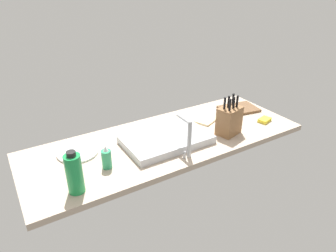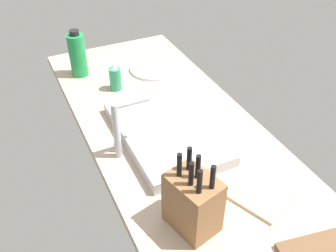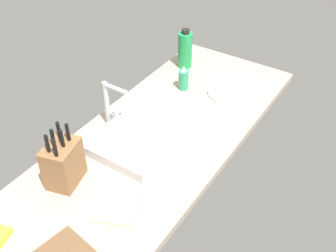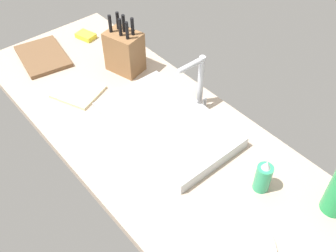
# 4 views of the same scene
# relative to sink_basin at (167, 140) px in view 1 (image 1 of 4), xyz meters

# --- Properties ---
(countertop_slab) EXTENTS (1.75, 0.65, 0.04)m
(countertop_slab) POSITION_rel_sink_basin_xyz_m (-0.03, -0.05, -0.04)
(countertop_slab) COLOR tan
(countertop_slab) RESTS_ON ground
(sink_basin) EXTENTS (0.51, 0.32, 0.05)m
(sink_basin) POSITION_rel_sink_basin_xyz_m (0.00, 0.00, 0.00)
(sink_basin) COLOR #B7BABF
(sink_basin) RESTS_ON countertop_slab
(faucet) EXTENTS (0.06, 0.13, 0.22)m
(faucet) POSITION_rel_sink_basin_xyz_m (-0.03, 0.18, 0.11)
(faucet) COLOR #B7BABF
(faucet) RESTS_ON countertop_slab
(knife_block) EXTENTS (0.17, 0.14, 0.26)m
(knife_block) POSITION_rel_sink_basin_xyz_m (-0.40, 0.10, 0.07)
(knife_block) COLOR brown
(knife_block) RESTS_ON countertop_slab
(cutting_board) EXTENTS (0.30, 0.23, 0.02)m
(cutting_board) POSITION_rel_sink_basin_xyz_m (-0.72, -0.14, -0.01)
(cutting_board) COLOR brown
(cutting_board) RESTS_ON countertop_slab
(soap_bottle) EXTENTS (0.05, 0.05, 0.13)m
(soap_bottle) POSITION_rel_sink_basin_xyz_m (0.40, 0.06, 0.03)
(soap_bottle) COLOR #2D9966
(soap_bottle) RESTS_ON countertop_slab
(water_bottle) EXTENTS (0.08, 0.08, 0.22)m
(water_bottle) POSITION_rel_sink_basin_xyz_m (0.60, 0.17, 0.08)
(water_bottle) COLOR #1E8E47
(water_bottle) RESTS_ON countertop_slab
(dinner_plate) EXTENTS (0.23, 0.23, 0.01)m
(dinner_plate) POSITION_rel_sink_basin_xyz_m (0.50, -0.17, -0.02)
(dinner_plate) COLOR silver
(dinner_plate) RESTS_ON countertop_slab
(dish_towel) EXTENTS (0.22, 0.21, 0.01)m
(dish_towel) POSITION_rel_sink_basin_xyz_m (-0.40, -0.14, -0.02)
(dish_towel) COLOR beige
(dish_towel) RESTS_ON countertop_slab
(dish_sponge) EXTENTS (0.10, 0.08, 0.02)m
(dish_sponge) POSITION_rel_sink_basin_xyz_m (-0.73, 0.10, -0.01)
(dish_sponge) COLOR yellow
(dish_sponge) RESTS_ON countertop_slab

